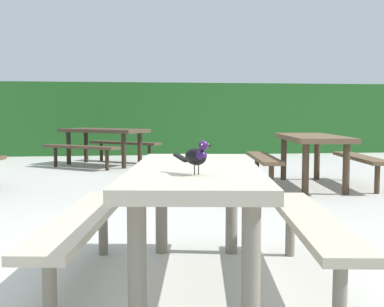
# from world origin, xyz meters

# --- Properties ---
(ground_plane) EXTENTS (60.00, 60.00, 0.00)m
(ground_plane) POSITION_xyz_m (0.00, 0.00, 0.00)
(ground_plane) COLOR #B7B5AD
(hedge_wall) EXTENTS (28.00, 1.93, 1.82)m
(hedge_wall) POSITION_xyz_m (0.00, 10.20, 0.91)
(hedge_wall) COLOR #235B23
(hedge_wall) RESTS_ON ground
(picnic_table_foreground) EXTENTS (1.91, 1.93, 0.74)m
(picnic_table_foreground) POSITION_xyz_m (0.34, 0.01, 0.56)
(picnic_table_foreground) COLOR #B2A893
(picnic_table_foreground) RESTS_ON ground
(bird_grackle) EXTENTS (0.18, 0.25, 0.18)m
(bird_grackle) POSITION_xyz_m (0.30, -0.39, 0.84)
(bird_grackle) COLOR black
(bird_grackle) RESTS_ON picnic_table_foreground
(picnic_table_mid_left) EXTENTS (1.86, 1.89, 0.74)m
(picnic_table_mid_left) POSITION_xyz_m (2.55, 3.79, 0.56)
(picnic_table_mid_left) COLOR brown
(picnic_table_mid_left) RESTS_ON ground
(picnic_table_far_centre) EXTENTS (2.37, 2.36, 0.74)m
(picnic_table_far_centre) POSITION_xyz_m (-0.59, 7.04, 0.56)
(picnic_table_far_centre) COLOR #473828
(picnic_table_far_centre) RESTS_ON ground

